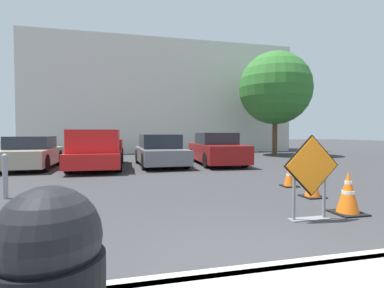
{
  "coord_description": "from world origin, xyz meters",
  "views": [
    {
      "loc": [
        -1.48,
        -2.69,
        1.48
      ],
      "look_at": [
        0.96,
        7.12,
        1.11
      ],
      "focal_mm": 28.0,
      "sensor_mm": 36.0,
      "label": 1
    }
  ],
  "objects_px": {
    "traffic_cone_nearest": "(348,193)",
    "traffic_cone_second": "(313,185)",
    "traffic_cone_third": "(289,175)",
    "parked_car_second": "(160,151)",
    "pickup_truck": "(97,151)",
    "parked_car_third": "(216,150)",
    "road_closed_sign": "(311,173)",
    "bollard_nearest": "(5,175)",
    "parked_car_nearest": "(31,153)"
  },
  "relations": [
    {
      "from": "traffic_cone_nearest",
      "to": "traffic_cone_second",
      "type": "bearing_deg",
      "value": 79.18
    },
    {
      "from": "traffic_cone_third",
      "to": "parked_car_second",
      "type": "height_order",
      "value": "parked_car_second"
    },
    {
      "from": "traffic_cone_second",
      "to": "traffic_cone_third",
      "type": "bearing_deg",
      "value": 79.53
    },
    {
      "from": "pickup_truck",
      "to": "parked_car_second",
      "type": "xyz_separation_m",
      "value": [
        2.69,
        0.51,
        -0.07
      ]
    },
    {
      "from": "traffic_cone_nearest",
      "to": "parked_car_third",
      "type": "bearing_deg",
      "value": 87.09
    },
    {
      "from": "traffic_cone_second",
      "to": "parked_car_third",
      "type": "height_order",
      "value": "parked_car_third"
    },
    {
      "from": "road_closed_sign",
      "to": "parked_car_second",
      "type": "distance_m",
      "value": 9.14
    },
    {
      "from": "road_closed_sign",
      "to": "parked_car_third",
      "type": "bearing_deg",
      "value": 81.38
    },
    {
      "from": "traffic_cone_nearest",
      "to": "bollard_nearest",
      "type": "xyz_separation_m",
      "value": [
        -6.56,
        2.94,
        0.15
      ]
    },
    {
      "from": "traffic_cone_third",
      "to": "traffic_cone_second",
      "type": "bearing_deg",
      "value": -100.47
    },
    {
      "from": "parked_car_nearest",
      "to": "road_closed_sign",
      "type": "bearing_deg",
      "value": 126.28
    },
    {
      "from": "road_closed_sign",
      "to": "traffic_cone_third",
      "type": "xyz_separation_m",
      "value": [
        1.44,
        2.94,
        -0.49
      ]
    },
    {
      "from": "parked_car_second",
      "to": "parked_car_third",
      "type": "height_order",
      "value": "parked_car_third"
    },
    {
      "from": "road_closed_sign",
      "to": "bollard_nearest",
      "type": "height_order",
      "value": "road_closed_sign"
    },
    {
      "from": "parked_car_third",
      "to": "bollard_nearest",
      "type": "height_order",
      "value": "parked_car_third"
    },
    {
      "from": "traffic_cone_third",
      "to": "parked_car_nearest",
      "type": "relative_size",
      "value": 0.15
    },
    {
      "from": "parked_car_third",
      "to": "bollard_nearest",
      "type": "bearing_deg",
      "value": 43.15
    },
    {
      "from": "pickup_truck",
      "to": "bollard_nearest",
      "type": "relative_size",
      "value": 5.27
    },
    {
      "from": "pickup_truck",
      "to": "parked_car_third",
      "type": "relative_size",
      "value": 1.12
    },
    {
      "from": "road_closed_sign",
      "to": "traffic_cone_third",
      "type": "relative_size",
      "value": 2.27
    },
    {
      "from": "pickup_truck",
      "to": "parked_car_third",
      "type": "distance_m",
      "value": 5.39
    },
    {
      "from": "road_closed_sign",
      "to": "traffic_cone_third",
      "type": "height_order",
      "value": "road_closed_sign"
    },
    {
      "from": "traffic_cone_second",
      "to": "pickup_truck",
      "type": "xyz_separation_m",
      "value": [
        -5.18,
        6.95,
        0.44
      ]
    },
    {
      "from": "traffic_cone_third",
      "to": "bollard_nearest",
      "type": "distance_m",
      "value": 7.08
    },
    {
      "from": "parked_car_nearest",
      "to": "parked_car_third",
      "type": "bearing_deg",
      "value": 179.35
    },
    {
      "from": "road_closed_sign",
      "to": "traffic_cone_nearest",
      "type": "distance_m",
      "value": 1.03
    },
    {
      "from": "road_closed_sign",
      "to": "pickup_truck",
      "type": "relative_size",
      "value": 0.27
    },
    {
      "from": "parked_car_second",
      "to": "parked_car_third",
      "type": "xyz_separation_m",
      "value": [
        2.68,
        0.02,
        0.04
      ]
    },
    {
      "from": "traffic_cone_third",
      "to": "parked_car_third",
      "type": "relative_size",
      "value": 0.13
    },
    {
      "from": "road_closed_sign",
      "to": "parked_car_third",
      "type": "xyz_separation_m",
      "value": [
        1.37,
        9.06,
        -0.1
      ]
    },
    {
      "from": "traffic_cone_third",
      "to": "parked_car_third",
      "type": "bearing_deg",
      "value": 90.61
    },
    {
      "from": "traffic_cone_nearest",
      "to": "parked_car_nearest",
      "type": "xyz_separation_m",
      "value": [
        -7.58,
        9.01,
        0.25
      ]
    },
    {
      "from": "traffic_cone_nearest",
      "to": "parked_car_second",
      "type": "xyz_separation_m",
      "value": [
        -2.23,
        8.84,
        0.27
      ]
    },
    {
      "from": "parked_car_third",
      "to": "parked_car_second",
      "type": "bearing_deg",
      "value": 3.36
    },
    {
      "from": "traffic_cone_nearest",
      "to": "traffic_cone_third",
      "type": "relative_size",
      "value": 1.23
    },
    {
      "from": "traffic_cone_second",
      "to": "traffic_cone_third",
      "type": "xyz_separation_m",
      "value": [
        0.25,
        1.35,
        0.03
      ]
    },
    {
      "from": "traffic_cone_second",
      "to": "parked_car_third",
      "type": "relative_size",
      "value": 0.12
    },
    {
      "from": "traffic_cone_second",
      "to": "parked_car_second",
      "type": "distance_m",
      "value": 7.87
    },
    {
      "from": "traffic_cone_third",
      "to": "bollard_nearest",
      "type": "xyz_separation_m",
      "value": [
        -7.07,
        0.19,
        0.23
      ]
    },
    {
      "from": "traffic_cone_nearest",
      "to": "pickup_truck",
      "type": "relative_size",
      "value": 0.15
    },
    {
      "from": "traffic_cone_second",
      "to": "bollard_nearest",
      "type": "height_order",
      "value": "bollard_nearest"
    },
    {
      "from": "traffic_cone_second",
      "to": "traffic_cone_third",
      "type": "height_order",
      "value": "traffic_cone_third"
    },
    {
      "from": "traffic_cone_nearest",
      "to": "traffic_cone_third",
      "type": "distance_m",
      "value": 2.79
    },
    {
      "from": "traffic_cone_third",
      "to": "parked_car_nearest",
      "type": "distance_m",
      "value": 10.24
    },
    {
      "from": "road_closed_sign",
      "to": "traffic_cone_nearest",
      "type": "bearing_deg",
      "value": 12.09
    },
    {
      "from": "traffic_cone_second",
      "to": "parked_car_third",
      "type": "xyz_separation_m",
      "value": [
        0.18,
        7.47,
        0.42
      ]
    },
    {
      "from": "pickup_truck",
      "to": "parked_car_third",
      "type": "bearing_deg",
      "value": -172.57
    },
    {
      "from": "parked_car_second",
      "to": "traffic_cone_third",
      "type": "bearing_deg",
      "value": 112.61
    },
    {
      "from": "traffic_cone_nearest",
      "to": "parked_car_second",
      "type": "relative_size",
      "value": 0.18
    },
    {
      "from": "road_closed_sign",
      "to": "parked_car_second",
      "type": "xyz_separation_m",
      "value": [
        -1.31,
        9.04,
        -0.14
      ]
    }
  ]
}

